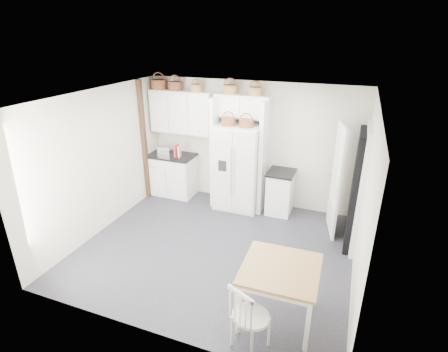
% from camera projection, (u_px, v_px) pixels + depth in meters
% --- Properties ---
extents(floor, '(4.50, 4.50, 0.00)m').
position_uv_depth(floor, '(216.00, 248.00, 6.10)').
color(floor, '#232228').
rests_on(floor, ground).
extents(ceiling, '(4.50, 4.50, 0.00)m').
position_uv_depth(ceiling, '(214.00, 98.00, 5.09)').
color(ceiling, white).
rests_on(ceiling, wall_back).
extents(wall_back, '(4.50, 0.00, 4.50)m').
position_uv_depth(wall_back, '(251.00, 144.00, 7.32)').
color(wall_back, silver).
rests_on(wall_back, floor).
extents(wall_left, '(0.00, 4.00, 4.00)m').
position_uv_depth(wall_left, '(101.00, 162.00, 6.33)').
color(wall_left, silver).
rests_on(wall_left, floor).
extents(wall_right, '(0.00, 4.00, 4.00)m').
position_uv_depth(wall_right, '(365.00, 202.00, 4.85)').
color(wall_right, silver).
rests_on(wall_right, floor).
extents(refrigerator, '(0.92, 0.74, 1.78)m').
position_uv_depth(refrigerator, '(239.00, 167.00, 7.22)').
color(refrigerator, silver).
rests_on(refrigerator, floor).
extents(base_cab_left, '(0.98, 0.62, 0.91)m').
position_uv_depth(base_cab_left, '(173.00, 175.00, 7.96)').
color(base_cab_left, white).
rests_on(base_cab_left, floor).
extents(base_cab_right, '(0.49, 0.58, 0.86)m').
position_uv_depth(base_cab_right, '(280.00, 193.00, 7.15)').
color(base_cab_right, white).
rests_on(base_cab_right, floor).
extents(dining_table, '(0.98, 0.98, 0.79)m').
position_uv_depth(dining_table, '(279.00, 293.00, 4.48)').
color(dining_table, brown).
rests_on(dining_table, floor).
extents(windsor_chair, '(0.58, 0.56, 0.92)m').
position_uv_depth(windsor_chair, '(251.00, 316.00, 4.03)').
color(windsor_chair, white).
rests_on(windsor_chair, floor).
extents(counter_left, '(1.02, 0.66, 0.04)m').
position_uv_depth(counter_left, '(172.00, 155.00, 7.77)').
color(counter_left, black).
rests_on(counter_left, base_cab_left).
extents(counter_right, '(0.53, 0.62, 0.04)m').
position_uv_depth(counter_right, '(281.00, 173.00, 6.98)').
color(counter_right, black).
rests_on(counter_right, base_cab_right).
extents(toaster, '(0.29, 0.21, 0.18)m').
position_uv_depth(toaster, '(164.00, 150.00, 7.75)').
color(toaster, silver).
rests_on(toaster, counter_left).
extents(cookbook_red, '(0.06, 0.18, 0.26)m').
position_uv_depth(cookbook_red, '(177.00, 151.00, 7.59)').
color(cookbook_red, red).
rests_on(cookbook_red, counter_left).
extents(cookbook_cream, '(0.07, 0.16, 0.24)m').
position_uv_depth(cookbook_cream, '(179.00, 152.00, 7.57)').
color(cookbook_cream, beige).
rests_on(cookbook_cream, counter_left).
extents(basket_upper_a, '(0.34, 0.34, 0.19)m').
position_uv_depth(basket_upper_a, '(159.00, 84.00, 7.39)').
color(basket_upper_a, '#552820').
rests_on(basket_upper_a, upper_cabinet).
extents(basket_upper_b, '(0.30, 0.30, 0.17)m').
position_uv_depth(basket_upper_b, '(175.00, 86.00, 7.27)').
color(basket_upper_b, '#552820').
rests_on(basket_upper_b, upper_cabinet).
extents(basket_upper_c, '(0.24, 0.24, 0.14)m').
position_uv_depth(basket_upper_c, '(197.00, 88.00, 7.12)').
color(basket_upper_c, '#9E6B37').
rests_on(basket_upper_c, upper_cabinet).
extents(basket_bridge_a, '(0.29, 0.29, 0.17)m').
position_uv_depth(basket_bridge_a, '(230.00, 89.00, 6.87)').
color(basket_bridge_a, '#9E6B37').
rests_on(basket_bridge_a, bridge_cabinet).
extents(basket_bridge_b, '(0.26, 0.26, 0.15)m').
position_uv_depth(basket_bridge_b, '(255.00, 91.00, 6.70)').
color(basket_bridge_b, '#9E6B37').
rests_on(basket_bridge_b, bridge_cabinet).
extents(basket_fridge_a, '(0.28, 0.28, 0.15)m').
position_uv_depth(basket_fridge_a, '(228.00, 122.00, 6.82)').
color(basket_fridge_a, '#552820').
rests_on(basket_fridge_a, refrigerator).
extents(basket_fridge_b, '(0.28, 0.28, 0.15)m').
position_uv_depth(basket_fridge_b, '(246.00, 123.00, 6.70)').
color(basket_fridge_b, '#552820').
rests_on(basket_fridge_b, refrigerator).
extents(upper_cabinet, '(1.40, 0.34, 0.90)m').
position_uv_depth(upper_cabinet, '(182.00, 112.00, 7.43)').
color(upper_cabinet, white).
rests_on(upper_cabinet, wall_back).
extents(bridge_cabinet, '(1.12, 0.34, 0.45)m').
position_uv_depth(bridge_cabinet, '(243.00, 106.00, 6.90)').
color(bridge_cabinet, white).
rests_on(bridge_cabinet, wall_back).
extents(fridge_panel_left, '(0.08, 0.60, 2.30)m').
position_uv_depth(fridge_panel_left, '(217.00, 152.00, 7.33)').
color(fridge_panel_left, white).
rests_on(fridge_panel_left, floor).
extents(fridge_panel_right, '(0.08, 0.60, 2.30)m').
position_uv_depth(fridge_panel_right, '(264.00, 157.00, 7.00)').
color(fridge_panel_right, white).
rests_on(fridge_panel_right, floor).
extents(trim_post, '(0.09, 0.09, 2.60)m').
position_uv_depth(trim_post, '(144.00, 142.00, 7.48)').
color(trim_post, '#402815').
rests_on(trim_post, floor).
extents(doorway_void, '(0.18, 0.85, 2.05)m').
position_uv_depth(doorway_void, '(357.00, 191.00, 5.85)').
color(doorway_void, black).
rests_on(doorway_void, floor).
extents(door_slab, '(0.21, 0.79, 2.05)m').
position_uv_depth(door_slab, '(336.00, 180.00, 6.26)').
color(door_slab, white).
rests_on(door_slab, floor).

